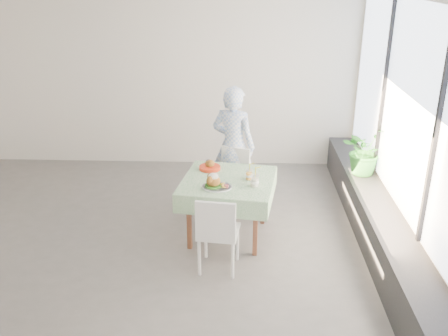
{
  "coord_description": "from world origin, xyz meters",
  "views": [
    {
      "loc": [
        1.22,
        -5.23,
        3.07
      ],
      "look_at": [
        1.0,
        0.15,
        0.86
      ],
      "focal_mm": 40.0,
      "sensor_mm": 36.0,
      "label": 1
    }
  ],
  "objects_px": {
    "chair_near": "(219,246)",
    "diner": "(233,146)",
    "potted_plant": "(364,150)",
    "juice_cup_orange": "(249,175)",
    "main_dish": "(215,183)",
    "cafe_table": "(228,201)",
    "chair_far": "(231,192)"
  },
  "relations": [
    {
      "from": "chair_far",
      "to": "chair_near",
      "type": "distance_m",
      "value": 1.4
    },
    {
      "from": "chair_near",
      "to": "juice_cup_orange",
      "type": "relative_size",
      "value": 3.65
    },
    {
      "from": "cafe_table",
      "to": "main_dish",
      "type": "height_order",
      "value": "main_dish"
    },
    {
      "from": "chair_far",
      "to": "diner",
      "type": "bearing_deg",
      "value": 85.25
    },
    {
      "from": "chair_far",
      "to": "diner",
      "type": "distance_m",
      "value": 0.62
    },
    {
      "from": "potted_plant",
      "to": "main_dish",
      "type": "bearing_deg",
      "value": -150.18
    },
    {
      "from": "cafe_table",
      "to": "chair_far",
      "type": "xyz_separation_m",
      "value": [
        0.02,
        0.67,
        -0.2
      ]
    },
    {
      "from": "main_dish",
      "to": "chair_far",
      "type": "bearing_deg",
      "value": 80.34
    },
    {
      "from": "main_dish",
      "to": "potted_plant",
      "type": "relative_size",
      "value": 0.53
    },
    {
      "from": "chair_near",
      "to": "diner",
      "type": "bearing_deg",
      "value": 85.94
    },
    {
      "from": "chair_far",
      "to": "chair_near",
      "type": "relative_size",
      "value": 0.95
    },
    {
      "from": "cafe_table",
      "to": "main_dish",
      "type": "bearing_deg",
      "value": -119.65
    },
    {
      "from": "cafe_table",
      "to": "main_dish",
      "type": "distance_m",
      "value": 0.44
    },
    {
      "from": "diner",
      "to": "main_dish",
      "type": "relative_size",
      "value": 4.75
    },
    {
      "from": "main_dish",
      "to": "chair_near",
      "type": "bearing_deg",
      "value": -82.74
    },
    {
      "from": "main_dish",
      "to": "cafe_table",
      "type": "bearing_deg",
      "value": 60.35
    },
    {
      "from": "main_dish",
      "to": "potted_plant",
      "type": "distance_m",
      "value": 2.18
    },
    {
      "from": "cafe_table",
      "to": "chair_near",
      "type": "bearing_deg",
      "value": -96.2
    },
    {
      "from": "potted_plant",
      "to": "juice_cup_orange",
      "type": "bearing_deg",
      "value": -151.08
    },
    {
      "from": "cafe_table",
      "to": "chair_near",
      "type": "relative_size",
      "value": 1.35
    },
    {
      "from": "chair_far",
      "to": "juice_cup_orange",
      "type": "relative_size",
      "value": 3.49
    },
    {
      "from": "chair_near",
      "to": "diner",
      "type": "relative_size",
      "value": 0.54
    },
    {
      "from": "diner",
      "to": "potted_plant",
      "type": "distance_m",
      "value": 1.71
    },
    {
      "from": "cafe_table",
      "to": "diner",
      "type": "distance_m",
      "value": 1.01
    },
    {
      "from": "chair_far",
      "to": "diner",
      "type": "relative_size",
      "value": 0.51
    },
    {
      "from": "juice_cup_orange",
      "to": "potted_plant",
      "type": "height_order",
      "value": "potted_plant"
    },
    {
      "from": "chair_far",
      "to": "juice_cup_orange",
      "type": "bearing_deg",
      "value": -71.35
    },
    {
      "from": "main_dish",
      "to": "juice_cup_orange",
      "type": "xyz_separation_m",
      "value": [
        0.38,
        0.25,
        -0.0
      ]
    },
    {
      "from": "chair_near",
      "to": "main_dish",
      "type": "height_order",
      "value": "main_dish"
    },
    {
      "from": "diner",
      "to": "chair_near",
      "type": "bearing_deg",
      "value": 107.38
    },
    {
      "from": "diner",
      "to": "juice_cup_orange",
      "type": "distance_m",
      "value": 0.95
    },
    {
      "from": "main_dish",
      "to": "diner",
      "type": "bearing_deg",
      "value": 81.43
    }
  ]
}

